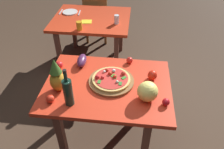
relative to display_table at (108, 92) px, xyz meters
The scene contains 21 objects.
ground_plane 0.66m from the display_table, ahead, with size 10.00×10.00×0.00m, color #4C3828.
display_table is the anchor object (origin of this frame).
background_table 1.43m from the display_table, 106.67° to the left, with size 1.07×0.90×0.76m.
dining_chair 2.11m from the display_table, 102.79° to the left, with size 0.40×0.40×0.85m.
pizza_board 0.12m from the display_table, 42.90° to the left, with size 0.41×0.41×0.03m, color brown.
pizza 0.15m from the display_table, 47.69° to the left, with size 0.35×0.35×0.06m.
wine_bottle 0.45m from the display_table, 135.07° to the right, with size 0.08×0.08×0.35m.
pineapple_left 0.50m from the display_table, 163.91° to the right, with size 0.13×0.13×0.32m.
melon 0.43m from the display_table, 23.29° to the right, with size 0.17×0.17×0.17m, color #F1E16C.
bell_pepper 0.44m from the display_table, 16.55° to the left, with size 0.09×0.09×0.09m, color red.
eggplant 0.43m from the display_table, 137.24° to the left, with size 0.20×0.09×0.09m, color #4D2348.
tomato_beside_pepper 0.42m from the display_table, 62.78° to the left, with size 0.07×0.07×0.07m, color red.
tomato_at_corner 0.56m from the display_table, 21.70° to the right, with size 0.06×0.06×0.06m, color red.
tomato_near_board 0.53m from the display_table, 147.86° to the right, with size 0.07×0.07×0.07m, color red.
tomato_by_bottle 0.56m from the display_table, 159.77° to the left, with size 0.07×0.07×0.07m, color red.
drinking_glass_juice 1.13m from the display_table, 116.15° to the left, with size 0.07×0.07×0.11m, color orange.
drinking_glass_water 1.25m from the display_table, 91.85° to the left, with size 0.06×0.06×0.12m, color silver.
dinner_plate 1.70m from the display_table, 116.51° to the left, with size 0.22×0.22×0.02m, color white.
fork_utensil 1.76m from the display_table, 120.59° to the left, with size 0.02×0.18×0.01m, color silver.
knife_utensil 1.64m from the display_table, 112.12° to the left, with size 0.02×0.18×0.01m, color silver.
napkin_folded 1.32m from the display_table, 110.07° to the left, with size 0.14×0.12×0.01m, color yellow.
Camera 1 is at (0.21, -1.48, 2.07)m, focal length 35.20 mm.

